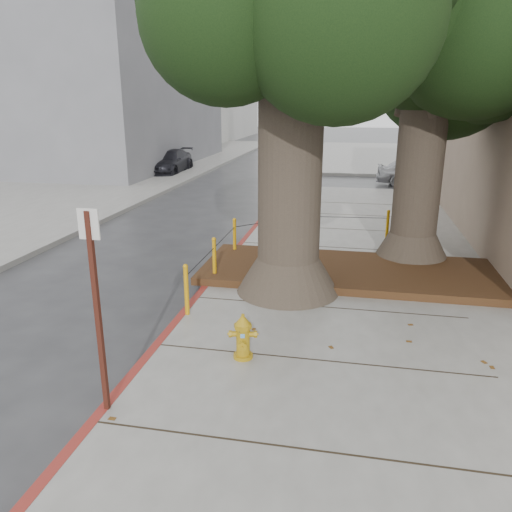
{
  "coord_description": "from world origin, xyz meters",
  "views": [
    {
      "loc": [
        0.91,
        -6.6,
        3.81
      ],
      "look_at": [
        -0.78,
        1.88,
        1.1
      ],
      "focal_mm": 35.0,
      "sensor_mm": 36.0,
      "label": 1
    }
  ],
  "objects": [
    {
      "name": "signpost",
      "position": [
        -1.95,
        -1.72,
        1.58
      ],
      "size": [
        0.25,
        0.06,
        2.53
      ],
      "rotation": [
        0.0,
        0.0,
        -0.02
      ],
      "color": "#471911",
      "rests_on": "sidewalk_main"
    },
    {
      "name": "ground",
      "position": [
        0.0,
        0.0,
        0.0
      ],
      "size": [
        140.0,
        140.0,
        0.0
      ],
      "primitive_type": "plane",
      "color": "#28282B",
      "rests_on": "ground"
    },
    {
      "name": "car_silver",
      "position": [
        3.77,
        17.61,
        0.65
      ],
      "size": [
        3.85,
        1.57,
        1.31
      ],
      "primitive_type": "imported",
      "rotation": [
        0.0,
        0.0,
        1.58
      ],
      "color": "#B4B5B9",
      "rests_on": "ground"
    },
    {
      "name": "bollard_ring",
      "position": [
        -0.87,
        4.38,
        0.66
      ],
      "size": [
        3.79,
        5.39,
        0.95
      ],
      "color": "orange",
      "rests_on": "sidewalk_main"
    },
    {
      "name": "building_far_white",
      "position": [
        -17.0,
        45.0,
        7.5
      ],
      "size": [
        12.0,
        18.0,
        15.0
      ],
      "primitive_type": "cube",
      "color": "silver",
      "rests_on": "ground"
    },
    {
      "name": "tree_far",
      "position": [
        2.64,
        5.32,
        5.02
      ],
      "size": [
        4.5,
        3.8,
        7.17
      ],
      "color": "#4C3F33",
      "rests_on": "sidewalk_main"
    },
    {
      "name": "fire_hydrant",
      "position": [
        -0.58,
        -0.14,
        0.49
      ],
      "size": [
        0.37,
        0.35,
        0.7
      ],
      "rotation": [
        0.0,
        0.0,
        0.17
      ],
      "color": "#B18712",
      "rests_on": "sidewalk_main"
    },
    {
      "name": "curb_red",
      "position": [
        -2.0,
        2.5,
        0.07
      ],
      "size": [
        0.14,
        26.0,
        0.16
      ],
      "primitive_type": "cube",
      "color": "maroon",
      "rests_on": "ground"
    },
    {
      "name": "sidewalk_far",
      "position": [
        6.0,
        30.0,
        0.07
      ],
      "size": [
        16.0,
        20.0,
        0.15
      ],
      "primitive_type": "cube",
      "color": "slate",
      "rests_on": "ground"
    },
    {
      "name": "building_far_grey",
      "position": [
        -15.0,
        22.0,
        6.0
      ],
      "size": [
        12.0,
        16.0,
        12.0
      ],
      "primitive_type": "cube",
      "color": "slate",
      "rests_on": "ground"
    },
    {
      "name": "tree_near",
      "position": [
        0.03,
        2.82,
        5.39
      ],
      "size": [
        4.5,
        3.8,
        7.68
      ],
      "color": "#4C3F33",
      "rests_on": "sidewalk_main"
    },
    {
      "name": "planter_bed",
      "position": [
        0.9,
        3.9,
        0.23
      ],
      "size": [
        6.4,
        2.6,
        0.16
      ],
      "primitive_type": "cube",
      "color": "black",
      "rests_on": "sidewalk_main"
    },
    {
      "name": "car_dark",
      "position": [
        -9.03,
        19.1,
        0.63
      ],
      "size": [
        1.86,
        4.39,
        1.26
      ],
      "primitive_type": "imported",
      "rotation": [
        0.0,
        0.0,
        0.02
      ],
      "color": "black",
      "rests_on": "ground"
    }
  ]
}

